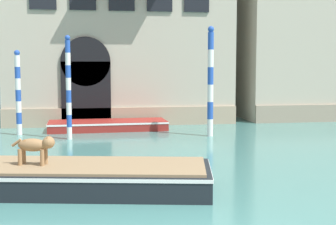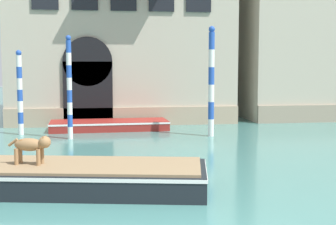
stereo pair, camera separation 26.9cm
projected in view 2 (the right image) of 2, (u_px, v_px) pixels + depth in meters
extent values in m
cube|color=tan|center=(125.00, 117.00, 22.70)|extent=(11.34, 0.16, 0.90)
cube|color=black|center=(88.00, 94.00, 22.33)|extent=(2.34, 0.14, 3.11)
cylinder|color=black|center=(88.00, 61.00, 22.18)|extent=(2.34, 0.14, 2.34)
cube|color=black|center=(27.00, 178.00, 11.05)|extent=(8.68, 3.71, 0.56)
cube|color=white|center=(27.00, 168.00, 11.03)|extent=(8.72, 3.74, 0.08)
cube|color=#8C7251|center=(27.00, 165.00, 11.02)|extent=(8.40, 3.49, 0.06)
cylinder|color=#997047|center=(42.00, 156.00, 10.98)|extent=(0.09, 0.09, 0.38)
cylinder|color=#997047|center=(38.00, 157.00, 10.77)|extent=(0.09, 0.09, 0.38)
cylinder|color=#997047|center=(20.00, 155.00, 11.05)|extent=(0.09, 0.09, 0.38)
cylinder|color=#997047|center=(16.00, 157.00, 10.84)|extent=(0.09, 0.09, 0.38)
ellipsoid|color=#997047|center=(29.00, 145.00, 10.88)|extent=(0.76, 0.49, 0.30)
ellipsoid|color=brown|center=(24.00, 141.00, 10.89)|extent=(0.36, 0.29, 0.11)
sphere|color=#997047|center=(45.00, 142.00, 10.82)|extent=(0.28, 0.28, 0.28)
cone|color=brown|center=(46.00, 137.00, 10.89)|extent=(0.08, 0.08, 0.11)
cone|color=brown|center=(43.00, 138.00, 10.74)|extent=(0.08, 0.08, 0.11)
cylinder|color=#997047|center=(13.00, 142.00, 10.93)|extent=(0.26, 0.13, 0.20)
cube|color=maroon|center=(109.00, 125.00, 21.30)|extent=(5.36, 2.05, 0.42)
cube|color=white|center=(109.00, 122.00, 21.29)|extent=(5.39, 2.08, 0.08)
cube|color=#8C7251|center=(109.00, 126.00, 21.31)|extent=(2.96, 1.50, 0.38)
cylinder|color=white|center=(70.00, 133.00, 18.65)|extent=(0.20, 0.20, 0.49)
cylinder|color=#234CAD|center=(70.00, 121.00, 18.60)|extent=(0.20, 0.20, 0.49)
cylinder|color=white|center=(70.00, 109.00, 18.55)|extent=(0.20, 0.20, 0.49)
cylinder|color=#234CAD|center=(70.00, 96.00, 18.50)|extent=(0.20, 0.20, 0.49)
cylinder|color=white|center=(69.00, 84.00, 18.45)|extent=(0.20, 0.20, 0.49)
cylinder|color=#234CAD|center=(69.00, 71.00, 18.40)|extent=(0.20, 0.20, 0.49)
cylinder|color=white|center=(69.00, 59.00, 18.35)|extent=(0.20, 0.20, 0.49)
cylinder|color=#234CAD|center=(68.00, 46.00, 18.31)|extent=(0.20, 0.20, 0.49)
sphere|color=#234CAD|center=(68.00, 38.00, 18.27)|extent=(0.21, 0.21, 0.21)
cylinder|color=white|center=(211.00, 128.00, 19.36)|extent=(0.24, 0.24, 0.71)
cylinder|color=#234CAD|center=(211.00, 111.00, 19.29)|extent=(0.24, 0.24, 0.71)
cylinder|color=white|center=(211.00, 93.00, 19.22)|extent=(0.24, 0.24, 0.71)
cylinder|color=#234CAD|center=(211.00, 76.00, 19.14)|extent=(0.24, 0.24, 0.71)
cylinder|color=white|center=(212.00, 58.00, 19.07)|extent=(0.24, 0.24, 0.71)
cylinder|color=#234CAD|center=(212.00, 41.00, 19.00)|extent=(0.24, 0.24, 0.71)
sphere|color=#234CAD|center=(212.00, 29.00, 18.95)|extent=(0.25, 0.25, 0.25)
cylinder|color=white|center=(21.00, 129.00, 19.78)|extent=(0.22, 0.22, 0.48)
cylinder|color=#234CAD|center=(21.00, 118.00, 19.73)|extent=(0.22, 0.22, 0.48)
cylinder|color=white|center=(20.00, 107.00, 19.69)|extent=(0.22, 0.22, 0.48)
cylinder|color=#234CAD|center=(20.00, 95.00, 19.64)|extent=(0.22, 0.22, 0.48)
cylinder|color=white|center=(20.00, 84.00, 19.59)|extent=(0.22, 0.22, 0.48)
cylinder|color=#234CAD|center=(19.00, 73.00, 19.54)|extent=(0.22, 0.22, 0.48)
cylinder|color=white|center=(19.00, 61.00, 19.49)|extent=(0.22, 0.22, 0.48)
sphere|color=#234CAD|center=(19.00, 53.00, 19.46)|extent=(0.24, 0.24, 0.24)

